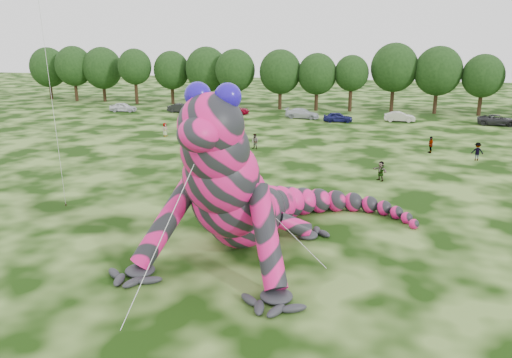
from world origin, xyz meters
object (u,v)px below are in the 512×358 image
at_px(spectator_4, 165,130).
at_px(tree_11, 437,80).
at_px(car_3, 302,113).
at_px(tree_7, 280,80).
at_px(car_5, 400,117).
at_px(car_2, 234,110).
at_px(tree_10, 394,78).
at_px(spectator_2, 477,151).
at_px(tree_1, 74,74).
at_px(car_6, 498,120).
at_px(tree_12, 482,85).
at_px(tree_9, 351,83).
at_px(tree_6, 235,79).
at_px(spectator_1, 255,141).
at_px(tree_3, 135,77).
at_px(spectator_5, 381,171).
at_px(spectator_0, 188,153).
at_px(car_0, 123,107).
at_px(car_4, 338,117).
at_px(tree_5, 207,76).
at_px(tree_4, 172,78).
at_px(spectator_3, 431,145).
at_px(tree_0, 49,74).
at_px(tree_8, 317,82).
at_px(tree_2, 103,74).
at_px(inflatable_gecko, 250,161).
at_px(car_1, 181,108).

bearing_deg(spectator_4, tree_11, -30.88).
xyz_separation_m(car_3, spectator_4, (-13.38, -17.46, 0.08)).
bearing_deg(tree_7, car_5, -22.93).
relative_size(car_2, spectator_4, 2.95).
distance_m(tree_10, spectator_2, 32.41).
xyz_separation_m(tree_1, car_6, (69.38, -8.90, -4.21)).
bearing_deg(tree_10, car_5, -83.37).
relative_size(tree_10, tree_11, 1.04).
height_order(tree_1, tree_12, tree_1).
bearing_deg(tree_9, car_6, -22.30).
distance_m(tree_6, car_6, 39.52).
height_order(car_3, spectator_1, spectator_1).
distance_m(tree_10, car_5, 10.73).
relative_size(tree_3, spectator_2, 5.50).
distance_m(tree_1, tree_11, 62.14).
bearing_deg(car_2, spectator_5, -142.37).
xyz_separation_m(car_3, spectator_0, (-5.99, -28.37, 0.13)).
xyz_separation_m(tree_1, tree_7, (38.27, -1.25, -0.17)).
bearing_deg(car_0, tree_6, -67.08).
distance_m(car_4, spectator_1, 20.64).
bearing_deg(car_6, car_3, 95.25).
xyz_separation_m(tree_7, car_2, (-5.58, -6.88, -4.09)).
bearing_deg(tree_5, tree_12, -0.93).
relative_size(tree_5, spectator_5, 6.04).
distance_m(car_3, car_6, 26.05).
relative_size(tree_6, spectator_4, 6.00).
distance_m(car_5, spectator_5, 31.02).
bearing_deg(tree_4, spectator_5, -48.34).
height_order(car_3, spectator_3, spectator_3).
bearing_deg(tree_9, car_3, -124.42).
height_order(car_0, spectator_4, spectator_4).
bearing_deg(car_5, tree_0, 77.74).
relative_size(car_6, spectator_2, 2.91).
distance_m(tree_9, spectator_4, 32.93).
bearing_deg(spectator_5, tree_5, 169.61).
height_order(tree_3, car_2, tree_3).
xyz_separation_m(tree_9, spectator_0, (-12.07, -37.24, -3.50)).
height_order(tree_7, tree_8, tree_7).
relative_size(car_4, spectator_0, 2.39).
bearing_deg(car_6, spectator_1, 132.87).
bearing_deg(tree_4, car_2, -32.15).
height_order(tree_2, tree_4, tree_2).
relative_size(inflatable_gecko, tree_5, 1.91).
bearing_deg(car_0, tree_0, 55.74).
bearing_deg(spectator_0, spectator_5, 105.64).
xyz_separation_m(tree_5, tree_6, (5.57, -1.75, -0.15)).
bearing_deg(tree_8, tree_1, 178.62).
bearing_deg(tree_12, tree_11, 175.82).
bearing_deg(tree_1, car_2, -13.96).
bearing_deg(car_1, spectator_1, -144.04).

